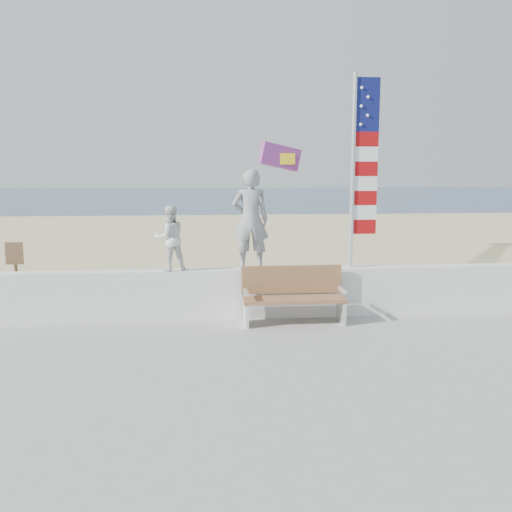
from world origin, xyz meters
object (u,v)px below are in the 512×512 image
(child, at_px, (170,238))
(flag, at_px, (360,163))
(adult, at_px, (250,220))
(bench, at_px, (293,294))

(child, distance_m, flag, 3.69)
(adult, relative_size, child, 1.54)
(adult, relative_size, bench, 1.01)
(adult, bearing_deg, child, 3.27)
(adult, distance_m, child, 1.48)
(child, height_order, bench, child)
(child, xyz_separation_m, bench, (2.17, -0.45, -0.98))
(bench, bearing_deg, flag, 19.57)
(adult, height_order, flag, flag)
(adult, xyz_separation_m, bench, (0.72, -0.45, -1.30))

